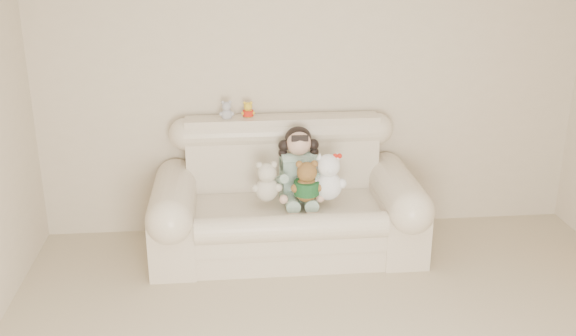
# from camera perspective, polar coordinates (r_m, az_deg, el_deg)

# --- Properties ---
(wall_back) EXTENTS (4.50, 0.00, 4.50)m
(wall_back) POSITION_cam_1_polar(r_m,az_deg,el_deg) (5.43, 2.16, 7.72)
(wall_back) COLOR beige
(wall_back) RESTS_ON ground
(sofa) EXTENTS (2.10, 0.95, 1.03)m
(sofa) POSITION_cam_1_polar(r_m,az_deg,el_deg) (5.15, -0.11, -2.09)
(sofa) COLOR #FFF0CD
(sofa) RESTS_ON floor
(seated_child) EXTENTS (0.41, 0.48, 0.60)m
(seated_child) POSITION_cam_1_polar(r_m,az_deg,el_deg) (5.16, 0.93, 0.39)
(seated_child) COLOR #357555
(seated_child) RESTS_ON sofa
(brown_teddy) EXTENTS (0.28, 0.24, 0.38)m
(brown_teddy) POSITION_cam_1_polar(r_m,az_deg,el_deg) (4.95, 1.63, -0.81)
(brown_teddy) COLOR brown
(brown_teddy) RESTS_ON sofa
(white_cat) EXTENTS (0.34, 0.30, 0.44)m
(white_cat) POSITION_cam_1_polar(r_m,az_deg,el_deg) (4.99, 3.49, -0.33)
(white_cat) COLOR white
(white_cat) RESTS_ON sofa
(cream_teddy) EXTENTS (0.28, 0.24, 0.37)m
(cream_teddy) POSITION_cam_1_polar(r_m,az_deg,el_deg) (4.97, -1.85, -0.85)
(cream_teddy) COLOR beige
(cream_teddy) RESTS_ON sofa
(yellow_mini_bear) EXTENTS (0.13, 0.11, 0.17)m
(yellow_mini_bear) POSITION_cam_1_polar(r_m,az_deg,el_deg) (5.31, -3.48, 5.15)
(yellow_mini_bear) COLOR yellow
(yellow_mini_bear) RESTS_ON sofa
(grey_mini_plush) EXTENTS (0.15, 0.13, 0.19)m
(grey_mini_plush) POSITION_cam_1_polar(r_m,az_deg,el_deg) (5.28, -5.33, 5.12)
(grey_mini_plush) COLOR silver
(grey_mini_plush) RESTS_ON sofa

